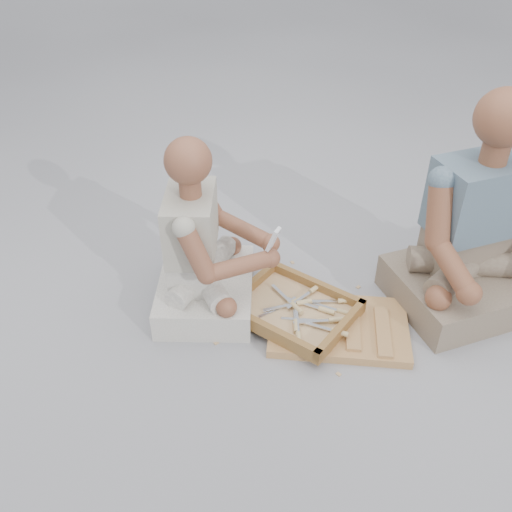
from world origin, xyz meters
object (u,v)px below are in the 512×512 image
(craftsman, at_px, (203,253))
(companion, at_px, (476,240))
(carved_panel, at_px, (339,327))
(tool_tray, at_px, (294,310))

(craftsman, height_order, companion, companion)
(craftsman, xyz_separation_m, companion, (1.09, 0.38, 0.05))
(craftsman, bearing_deg, carved_panel, 73.57)
(tool_tray, bearing_deg, companion, 28.51)
(carved_panel, bearing_deg, craftsman, 179.85)
(companion, bearing_deg, carved_panel, -0.16)
(carved_panel, height_order, tool_tray, tool_tray)
(tool_tray, relative_size, craftsman, 0.73)
(tool_tray, bearing_deg, carved_panel, -0.73)
(carved_panel, xyz_separation_m, tool_tray, (-0.20, 0.00, 0.04))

